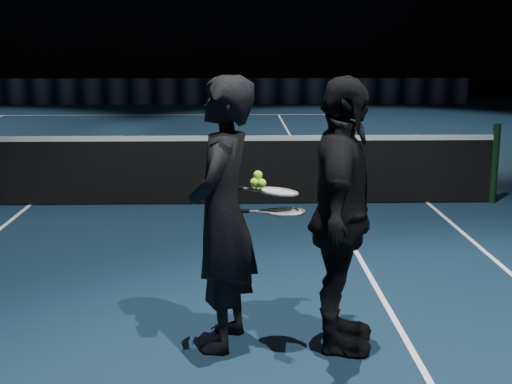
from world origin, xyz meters
TOP-DOWN VIEW (x-y plane):
  - floor at (0.00, 0.00)m, footprint 36.00×36.00m
  - court_lines at (0.00, 0.00)m, footprint 10.98×23.78m
  - net_post_right at (6.40, 0.00)m, footprint 0.10×0.10m
  - net_mesh at (0.00, 0.00)m, footprint 12.80×0.02m
  - net_tape at (0.00, 0.00)m, footprint 12.80×0.03m
  - sponsor_backdrop at (0.00, 15.50)m, footprint 22.00×0.15m
  - player_a at (2.73, -4.61)m, footprint 0.63×0.81m
  - player_b at (3.58, -4.70)m, footprint 0.70×1.24m
  - racket_lower at (3.18, -4.66)m, footprint 0.70×0.28m
  - racket_upper at (3.14, -4.61)m, footprint 0.68×0.24m
  - tennis_balls at (2.99, -4.63)m, footprint 0.12×0.10m

SIDE VIEW (x-z plane):
  - floor at x=0.00m, z-range 0.00..0.00m
  - court_lines at x=0.00m, z-range 0.00..0.01m
  - net_mesh at x=0.00m, z-range 0.02..0.88m
  - sponsor_backdrop at x=0.00m, z-range 0.00..0.90m
  - net_post_right at x=6.40m, z-range 0.00..1.10m
  - net_tape at x=0.00m, z-range 0.88..0.95m
  - player_a at x=2.73m, z-range 0.00..1.99m
  - player_b at x=3.58m, z-range 0.00..1.99m
  - racket_lower at x=3.18m, z-range 1.01..1.04m
  - racket_upper at x=3.14m, z-range 1.11..1.21m
  - tennis_balls at x=2.99m, z-range 1.18..1.30m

